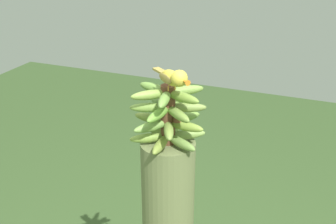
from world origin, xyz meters
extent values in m
cylinder|color=brown|center=(0.00, 0.00, 1.40)|extent=(0.05, 0.05, 0.23)
ellipsoid|color=olive|center=(-0.06, 0.03, 1.31)|extent=(0.15, 0.10, 0.04)
ellipsoid|color=#7E9F3F|center=(-0.06, -0.04, 1.31)|extent=(0.14, 0.11, 0.04)
ellipsoid|color=olive|center=(0.00, -0.07, 1.31)|extent=(0.04, 0.15, 0.04)
ellipsoid|color=olive|center=(0.06, -0.03, 1.31)|extent=(0.15, 0.10, 0.04)
ellipsoid|color=#7F9E4B|center=(0.06, 0.04, 1.31)|extent=(0.14, 0.11, 0.04)
ellipsoid|color=olive|center=(0.00, 0.07, 1.31)|extent=(0.04, 0.15, 0.04)
ellipsoid|color=#79A14B|center=(-0.04, -0.06, 1.37)|extent=(0.11, 0.14, 0.04)
ellipsoid|color=olive|center=(0.03, -0.06, 1.37)|extent=(0.09, 0.15, 0.04)
ellipsoid|color=olive|center=(0.07, -0.01, 1.37)|extent=(0.15, 0.05, 0.04)
ellipsoid|color=olive|center=(0.04, 0.06, 1.37)|extent=(0.11, 0.14, 0.04)
ellipsoid|color=olive|center=(-0.03, 0.06, 1.37)|extent=(0.09, 0.15, 0.04)
ellipsoid|color=olive|center=(-0.07, 0.01, 1.37)|extent=(0.15, 0.05, 0.04)
ellipsoid|color=#76994C|center=(-0.05, 0.04, 1.43)|extent=(0.14, 0.12, 0.04)
ellipsoid|color=#7A9E42|center=(-0.06, -0.03, 1.43)|extent=(0.15, 0.09, 0.04)
ellipsoid|color=#6CA03A|center=(-0.01, -0.07, 1.43)|extent=(0.05, 0.15, 0.04)
ellipsoid|color=olive|center=(0.05, -0.04, 1.43)|extent=(0.14, 0.12, 0.04)
ellipsoid|color=olive|center=(0.06, 0.03, 1.43)|extent=(0.15, 0.09, 0.04)
ellipsoid|color=#779F41|center=(0.01, 0.07, 1.43)|extent=(0.05, 0.15, 0.04)
ellipsoid|color=olive|center=(0.06, -0.02, 1.49)|extent=(0.15, 0.08, 0.04)
ellipsoid|color=olive|center=(0.05, 0.04, 1.49)|extent=(0.13, 0.12, 0.04)
ellipsoid|color=#6E9648|center=(-0.01, 0.07, 1.49)|extent=(0.06, 0.15, 0.04)
ellipsoid|color=olive|center=(-0.06, 0.02, 1.49)|extent=(0.15, 0.08, 0.04)
ellipsoid|color=#7E9D42|center=(-0.05, -0.04, 1.49)|extent=(0.13, 0.12, 0.04)
ellipsoid|color=#719A44|center=(0.01, -0.07, 1.49)|extent=(0.06, 0.15, 0.04)
cone|color=brown|center=(0.04, -0.01, 1.42)|extent=(0.04, 0.04, 0.06)
cylinder|color=#C68933|center=(0.02, -0.05, 1.53)|extent=(0.00, 0.01, 0.02)
cylinder|color=#C68933|center=(0.04, -0.03, 1.53)|extent=(0.01, 0.00, 0.02)
ellipsoid|color=gold|center=(0.03, -0.04, 1.56)|extent=(0.11, 0.10, 0.05)
ellipsoid|color=olive|center=(0.01, -0.05, 1.56)|extent=(0.07, 0.06, 0.03)
ellipsoid|color=olive|center=(0.04, -0.02, 1.56)|extent=(0.07, 0.06, 0.03)
cube|color=olive|center=(-0.04, 0.01, 1.57)|extent=(0.07, 0.06, 0.01)
sphere|color=gold|center=(0.07, -0.07, 1.58)|extent=(0.06, 0.06, 0.06)
sphere|color=black|center=(0.09, -0.06, 1.58)|extent=(0.01, 0.01, 0.01)
cone|color=orange|center=(0.10, -0.09, 1.58)|extent=(0.04, 0.04, 0.02)
camera|label=1|loc=(0.54, -1.34, 2.05)|focal=45.87mm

